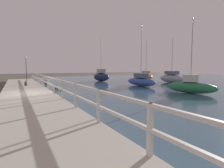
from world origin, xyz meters
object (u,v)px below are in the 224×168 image
dock_lamp (26,66)px  sailboat_orange (146,76)px  sailboat_gray (172,78)px  sailboat_green (190,86)px  mooring_bollard (26,84)px  sailboat_blue (141,81)px  sailboat_navy (101,76)px

dock_lamp → sailboat_orange: size_ratio=0.46×
sailboat_gray → sailboat_orange: 8.02m
dock_lamp → sailboat_green: (11.43, -15.93, -1.82)m
mooring_bollard → sailboat_gray: sailboat_gray is taller
sailboat_orange → dock_lamp: bearing=-164.7°
sailboat_orange → sailboat_blue: sailboat_blue is taller
sailboat_navy → sailboat_blue: size_ratio=1.01×
mooring_bollard → dock_lamp: dock_lamp is taller
sailboat_gray → sailboat_green: bearing=-120.6°
sailboat_gray → sailboat_blue: size_ratio=0.87×
sailboat_green → mooring_bollard: bearing=121.9°
mooring_bollard → sailboat_blue: size_ratio=0.06×
mooring_bollard → dock_lamp: bearing=86.0°
sailboat_green → sailboat_gray: (6.52, 7.90, 0.11)m
sailboat_navy → sailboat_orange: size_ratio=1.01×
sailboat_gray → sailboat_blue: 6.57m
mooring_bollard → sailboat_blue: bearing=-16.0°
dock_lamp → sailboat_gray: sailboat_gray is taller
mooring_bollard → sailboat_orange: 21.05m
mooring_bollard → sailboat_navy: 12.30m
dock_lamp → sailboat_navy: (10.62, -0.41, -1.62)m
sailboat_orange → sailboat_blue: bearing=-116.8°
sailboat_gray → dock_lamp: bearing=164.9°
sailboat_green → sailboat_navy: size_ratio=0.86×
mooring_bollard → dock_lamp: (0.41, 5.87, 1.87)m
sailboat_gray → sailboat_navy: sailboat_navy is taller
dock_lamp → sailboat_green: bearing=-54.3°
sailboat_green → sailboat_gray: 10.25m
sailboat_navy → sailboat_blue: sailboat_navy is taller
mooring_bollard → sailboat_blue: (11.91, -3.41, 0.07)m
mooring_bollard → sailboat_navy: bearing=26.3°
mooring_bollard → sailboat_green: (11.84, -10.05, 0.05)m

